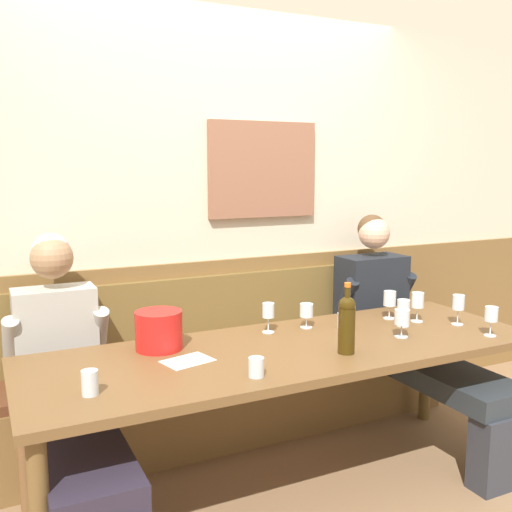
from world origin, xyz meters
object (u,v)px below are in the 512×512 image
object	(u,v)px
wine_glass_by_bottle	(418,301)
wine_glass_mid_right	(390,300)
wine_glass_center_rear	(306,311)
wine_glass_right_end	(268,312)
person_center_left_seat	(405,329)
wine_glass_center_front	(402,319)
person_center_right_seat	(67,384)
ice_bucket	(159,330)
wine_glass_left_end	(491,316)
dining_table	(291,361)
wine_bottle_green_tall	(347,323)
water_tumbler_center	(343,321)
wine_glass_mid_left	(403,308)
water_tumbler_left	(256,367)
water_tumbler_right	(90,383)
wine_glass_near_bucket	(458,303)
wall_bench	(234,389)

from	to	relation	value
wine_glass_by_bottle	wine_glass_mid_right	bearing A→B (deg)	129.33
wine_glass_center_rear	wine_glass_right_end	distance (m)	0.22
person_center_left_seat	wine_glass_center_front	size ratio (longest dim) A/B	9.10
wine_glass_center_rear	person_center_right_seat	bearing A→B (deg)	177.10
wine_glass_by_bottle	person_center_left_seat	bearing A→B (deg)	62.04
ice_bucket	wine_glass_left_end	distance (m)	1.65
dining_table	wine_glass_right_end	bearing A→B (deg)	87.95
ice_bucket	wine_bottle_green_tall	bearing A→B (deg)	-29.76
wine_glass_mid_right	wine_glass_left_end	xyz separation A→B (m)	(0.24, -0.49, -0.00)
water_tumbler_center	wine_glass_left_end	bearing A→B (deg)	-36.72
wine_glass_mid_left	water_tumbler_left	distance (m)	1.09
wine_bottle_green_tall	water_tumbler_left	xyz separation A→B (m)	(-0.50, -0.09, -0.10)
wine_glass_mid_right	wine_glass_center_front	xyz separation A→B (m)	(-0.17, -0.31, -0.01)
wine_glass_center_front	dining_table	bearing A→B (deg)	169.17
wine_glass_right_end	ice_bucket	bearing A→B (deg)	-178.21
person_center_left_seat	wine_glass_right_end	world-z (taller)	person_center_left_seat
wine_glass_center_rear	water_tumbler_right	bearing A→B (deg)	-160.22
wine_glass_near_bucket	wine_glass_right_end	size ratio (longest dim) A/B	1.06
ice_bucket	wine_bottle_green_tall	distance (m)	0.87
wine_glass_mid_left	wine_glass_mid_right	size ratio (longest dim) A/B	0.92
person_center_right_seat	wine_glass_center_front	world-z (taller)	person_center_right_seat
person_center_right_seat	person_center_left_seat	distance (m)	1.95
ice_bucket	wine_glass_left_end	xyz separation A→B (m)	(1.56, -0.52, 0.01)
wine_glass_mid_left	water_tumbler_left	size ratio (longest dim) A/B	1.80
person_center_left_seat	wine_bottle_green_tall	xyz separation A→B (m)	(-0.79, -0.52, 0.26)
ice_bucket	wine_glass_center_rear	world-z (taller)	ice_bucket
person_center_right_seat	ice_bucket	distance (m)	0.47
wall_bench	water_tumbler_left	size ratio (longest dim) A/B	34.81
ice_bucket	wine_glass_right_end	xyz separation A→B (m)	(0.58, 0.02, 0.02)
wine_glass_right_end	water_tumbler_center	world-z (taller)	wine_glass_right_end
wine_glass_left_end	wall_bench	bearing A→B (deg)	135.62
ice_bucket	wine_glass_mid_left	xyz separation A→B (m)	(1.29, -0.19, 0.01)
wine_glass_left_end	water_tumbler_center	bearing A→B (deg)	143.28
wine_bottle_green_tall	water_tumbler_right	world-z (taller)	wine_bottle_green_tall
wall_bench	wine_glass_by_bottle	world-z (taller)	wall_bench
person_center_left_seat	water_tumbler_center	world-z (taller)	person_center_left_seat
wine_glass_mid_left	wine_glass_near_bucket	size ratio (longest dim) A/B	0.88
wine_glass_center_front	wine_glass_left_end	size ratio (longest dim) A/B	0.93
ice_bucket	wine_glass_center_rear	distance (m)	0.80
person_center_right_seat	wine_glass_by_bottle	bearing A→B (deg)	-6.99
ice_bucket	water_tumbler_center	distance (m)	0.98
wine_glass_by_bottle	wine_glass_left_end	distance (m)	0.40
wine_bottle_green_tall	wine_glass_near_bucket	bearing A→B (deg)	9.36
wine_glass_center_front	water_tumbler_right	world-z (taller)	wine_glass_center_front
wall_bench	wine_glass_left_end	world-z (taller)	wall_bench
person_center_right_seat	wine_glass_near_bucket	world-z (taller)	person_center_right_seat
person_center_right_seat	water_tumbler_left	xyz separation A→B (m)	(0.66, -0.59, 0.17)
wine_glass_near_bucket	wine_glass_center_rear	size ratio (longest dim) A/B	1.26
wine_bottle_green_tall	water_tumbler_center	distance (m)	0.42
dining_table	ice_bucket	distance (m)	0.64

